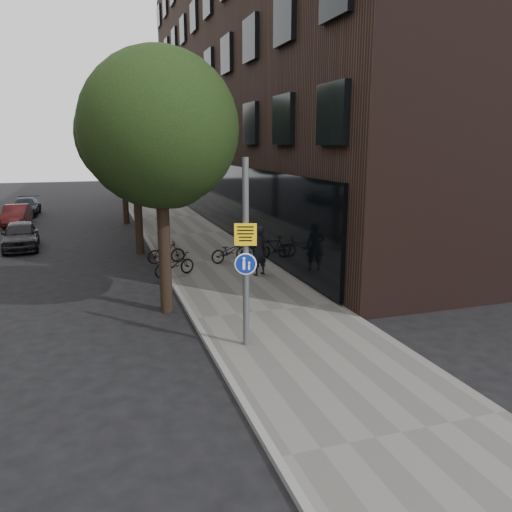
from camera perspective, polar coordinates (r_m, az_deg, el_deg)
name	(u,v)px	position (r m, az deg, el deg)	size (l,w,h in m)	color
ground	(308,361)	(11.83, 5.96, -11.84)	(120.00, 120.00, 0.00)	black
sidewalk	(216,262)	(20.92, -4.54, -0.67)	(4.50, 60.00, 0.12)	#5D5B56
curb_edge	(162,266)	(20.53, -10.66, -1.10)	(0.15, 60.00, 0.13)	slate
building_right_dark_brick	(294,79)	(34.57, 4.35, 19.55)	(12.00, 40.00, 18.00)	black
street_tree_near	(162,136)	(14.56, -10.74, 13.33)	(4.40, 4.40, 7.50)	black
street_tree_mid	(136,138)	(23.02, -13.59, 12.94)	(5.00, 5.00, 7.80)	black
street_tree_far	(123,140)	(31.99, -14.97, 12.73)	(5.00, 5.00, 7.80)	black
signpost	(246,254)	(11.65, -1.17, 0.25)	(0.50, 0.20, 4.49)	#595B5E
pedestrian	(259,251)	(18.35, 0.35, 0.62)	(0.67, 0.44, 1.85)	black
parked_bike_facade_near	(230,251)	(20.51, -2.99, 0.55)	(0.60, 1.73, 0.91)	black
parked_bike_facade_far	(259,249)	(20.92, 0.33, 0.85)	(0.44, 1.55, 0.93)	black
parked_bike_curb_near	(174,264)	(18.60, -9.33, -0.93)	(0.58, 1.67, 0.88)	black
parked_bike_curb_far	(166,252)	(20.57, -10.22, 0.43)	(0.43, 1.54, 0.92)	black
parked_car_near	(21,235)	(26.11, -25.31, 2.18)	(1.55, 3.86, 1.32)	black
parked_car_mid	(16,215)	(33.78, -25.71, 4.23)	(1.32, 3.77, 1.24)	#4F1618
parked_car_far	(26,207)	(38.17, -24.82, 5.13)	(1.68, 4.14, 1.20)	black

